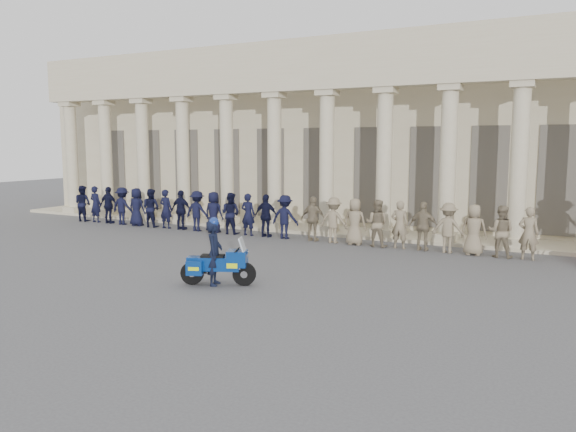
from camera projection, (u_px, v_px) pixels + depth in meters
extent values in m
plane|color=#4C4C4F|center=(261.00, 275.00, 17.25)|extent=(90.00, 90.00, 0.00)
cube|color=#BCAF8D|center=(401.00, 134.00, 29.89)|extent=(40.00, 10.00, 9.00)
cube|color=#BCAF8D|center=(360.00, 232.00, 25.00)|extent=(40.00, 2.60, 0.15)
cube|color=#BCAF8D|center=(356.00, 77.00, 23.43)|extent=(35.80, 1.00, 1.00)
cube|color=#BCAF8D|center=(356.00, 49.00, 23.28)|extent=(35.80, 1.00, 1.20)
cube|color=#BCAF8D|center=(74.00, 209.00, 31.94)|extent=(0.90, 0.90, 0.30)
cylinder|color=#BCAF8D|center=(72.00, 157.00, 31.56)|extent=(0.64, 0.64, 5.60)
cube|color=#BCAF8D|center=(69.00, 104.00, 31.18)|extent=(0.85, 0.85, 0.24)
cube|color=#BCAF8D|center=(108.00, 212.00, 30.76)|extent=(0.90, 0.90, 0.30)
cylinder|color=#BCAF8D|center=(106.00, 158.00, 30.38)|extent=(0.64, 0.64, 5.60)
cube|color=#BCAF8D|center=(104.00, 103.00, 30.00)|extent=(0.85, 0.85, 0.24)
cube|color=#BCAF8D|center=(145.00, 214.00, 29.57)|extent=(0.90, 0.90, 0.30)
cylinder|color=#BCAF8D|center=(143.00, 158.00, 29.20)|extent=(0.64, 0.64, 5.60)
cube|color=#BCAF8D|center=(141.00, 101.00, 28.82)|extent=(0.85, 0.85, 0.24)
cube|color=#BCAF8D|center=(185.00, 217.00, 28.39)|extent=(0.90, 0.90, 0.30)
cylinder|color=#BCAF8D|center=(183.00, 159.00, 28.01)|extent=(0.64, 0.64, 5.60)
cube|color=#BCAF8D|center=(182.00, 99.00, 27.64)|extent=(0.85, 0.85, 0.24)
cube|color=#BCAF8D|center=(228.00, 221.00, 27.21)|extent=(0.90, 0.90, 0.30)
cylinder|color=#BCAF8D|center=(227.00, 160.00, 26.83)|extent=(0.64, 0.64, 5.60)
cube|color=#BCAF8D|center=(226.00, 97.00, 26.46)|extent=(0.85, 0.85, 0.24)
cube|color=#BCAF8D|center=(275.00, 224.00, 26.03)|extent=(0.90, 0.90, 0.30)
cylinder|color=#BCAF8D|center=(274.00, 160.00, 25.65)|extent=(0.64, 0.64, 5.60)
cube|color=#BCAF8D|center=(274.00, 95.00, 25.28)|extent=(0.85, 0.85, 0.24)
cube|color=#BCAF8D|center=(326.00, 228.00, 24.85)|extent=(0.90, 0.90, 0.30)
cylinder|color=#BCAF8D|center=(327.00, 161.00, 24.47)|extent=(0.64, 0.64, 5.60)
cube|color=#BCAF8D|center=(327.00, 93.00, 24.10)|extent=(0.85, 0.85, 0.24)
cube|color=#BCAF8D|center=(383.00, 232.00, 23.67)|extent=(0.90, 0.90, 0.30)
cylinder|color=#BCAF8D|center=(384.00, 162.00, 23.29)|extent=(0.64, 0.64, 5.60)
cube|color=#BCAF8D|center=(386.00, 90.00, 22.92)|extent=(0.85, 0.85, 0.24)
cube|color=#BCAF8D|center=(445.00, 237.00, 22.49)|extent=(0.90, 0.90, 0.30)
cylinder|color=#BCAF8D|center=(448.00, 163.00, 22.11)|extent=(0.64, 0.64, 5.60)
cube|color=#BCAF8D|center=(451.00, 87.00, 21.74)|extent=(0.85, 0.85, 0.24)
cube|color=#BCAF8D|center=(515.00, 242.00, 21.31)|extent=(0.90, 0.90, 0.30)
cylinder|color=#BCAF8D|center=(519.00, 164.00, 20.93)|extent=(0.64, 0.64, 5.60)
cube|color=#BCAF8D|center=(523.00, 84.00, 20.55)|extent=(0.85, 0.85, 0.24)
cube|color=black|center=(116.00, 169.00, 32.84)|extent=(1.30, 0.12, 4.20)
cube|color=black|center=(150.00, 170.00, 31.66)|extent=(1.30, 0.12, 4.20)
cube|color=black|center=(187.00, 171.00, 30.48)|extent=(1.30, 0.12, 4.20)
cube|color=black|center=(228.00, 172.00, 29.30)|extent=(1.30, 0.12, 4.20)
cube|color=black|center=(271.00, 173.00, 28.11)|extent=(1.30, 0.12, 4.20)
cube|color=black|center=(318.00, 174.00, 26.93)|extent=(1.30, 0.12, 4.20)
cube|color=black|center=(370.00, 176.00, 25.75)|extent=(1.30, 0.12, 4.20)
cube|color=black|center=(427.00, 177.00, 24.57)|extent=(1.30, 0.12, 4.20)
cube|color=black|center=(489.00, 179.00, 23.39)|extent=(1.30, 0.12, 4.20)
cube|color=black|center=(558.00, 181.00, 22.21)|extent=(1.30, 0.12, 4.20)
imported|color=black|center=(83.00, 203.00, 29.09)|extent=(0.90, 0.70, 1.86)
imported|color=black|center=(96.00, 204.00, 28.67)|extent=(0.68, 0.44, 1.86)
imported|color=black|center=(109.00, 205.00, 28.26)|extent=(1.09, 0.45, 1.86)
imported|color=black|center=(123.00, 206.00, 27.85)|extent=(1.20, 0.69, 1.86)
imported|color=black|center=(137.00, 207.00, 27.43)|extent=(0.91, 0.59, 1.86)
imported|color=black|center=(151.00, 208.00, 27.02)|extent=(0.90, 0.70, 1.86)
imported|color=black|center=(166.00, 209.00, 26.60)|extent=(0.68, 0.44, 1.86)
imported|color=black|center=(181.00, 210.00, 26.19)|extent=(1.09, 0.45, 1.86)
imported|color=black|center=(197.00, 211.00, 25.78)|extent=(1.20, 0.69, 1.86)
imported|color=black|center=(214.00, 212.00, 25.36)|extent=(0.91, 0.59, 1.86)
imported|color=black|center=(231.00, 213.00, 24.95)|extent=(0.90, 0.70, 1.86)
imported|color=black|center=(248.00, 214.00, 24.54)|extent=(0.68, 0.44, 1.86)
imported|color=black|center=(266.00, 216.00, 24.12)|extent=(1.09, 0.45, 1.86)
imported|color=black|center=(285.00, 217.00, 23.71)|extent=(1.20, 0.69, 1.86)
imported|color=#807158|center=(313.00, 219.00, 23.11)|extent=(1.09, 0.45, 1.86)
imported|color=#807158|center=(334.00, 220.00, 22.70)|extent=(1.20, 0.69, 1.86)
imported|color=#807158|center=(355.00, 222.00, 22.29)|extent=(0.91, 0.59, 1.86)
imported|color=#807158|center=(377.00, 223.00, 21.87)|extent=(0.90, 0.70, 1.86)
imported|color=#807158|center=(400.00, 225.00, 21.46)|extent=(0.68, 0.44, 1.86)
imported|color=#807158|center=(423.00, 226.00, 21.04)|extent=(1.09, 0.45, 1.86)
imported|color=#807158|center=(448.00, 228.00, 20.63)|extent=(1.20, 0.69, 1.86)
imported|color=#807158|center=(474.00, 230.00, 20.22)|extent=(0.91, 0.59, 1.86)
imported|color=#807158|center=(501.00, 232.00, 19.80)|extent=(0.90, 0.70, 1.86)
imported|color=#807158|center=(529.00, 233.00, 19.39)|extent=(0.68, 0.44, 1.86)
cylinder|color=black|center=(244.00, 274.00, 15.93)|extent=(0.67, 0.38, 0.66)
cylinder|color=black|center=(192.00, 273.00, 16.06)|extent=(0.67, 0.38, 0.66)
cube|color=navy|center=(220.00, 264.00, 15.95)|extent=(1.23, 0.83, 0.38)
cube|color=navy|center=(237.00, 258.00, 15.89)|extent=(0.71, 0.69, 0.45)
cube|color=silver|center=(237.00, 266.00, 15.91)|extent=(0.32, 0.36, 0.12)
cube|color=#B2BFCC|center=(243.00, 247.00, 15.83)|extent=(0.37, 0.51, 0.54)
cube|color=black|center=(213.00, 257.00, 15.94)|extent=(0.73, 0.56, 0.10)
cube|color=navy|center=(194.00, 260.00, 16.00)|extent=(0.46, 0.45, 0.22)
cube|color=navy|center=(194.00, 268.00, 15.70)|extent=(0.50, 0.38, 0.40)
cube|color=#D1EF0C|center=(194.00, 268.00, 15.70)|extent=(0.37, 0.34, 0.10)
cube|color=navy|center=(200.00, 263.00, 16.33)|extent=(0.50, 0.38, 0.40)
cube|color=#D1EF0C|center=(200.00, 263.00, 16.33)|extent=(0.37, 0.34, 0.10)
cylinder|color=silver|center=(205.00, 272.00, 16.27)|extent=(0.60, 0.32, 0.10)
cylinder|color=black|center=(237.00, 250.00, 15.85)|extent=(0.30, 0.67, 0.04)
imported|color=black|center=(214.00, 253.00, 15.92)|extent=(0.67, 0.80, 1.86)
sphere|color=navy|center=(214.00, 222.00, 15.81)|extent=(0.28, 0.28, 0.28)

